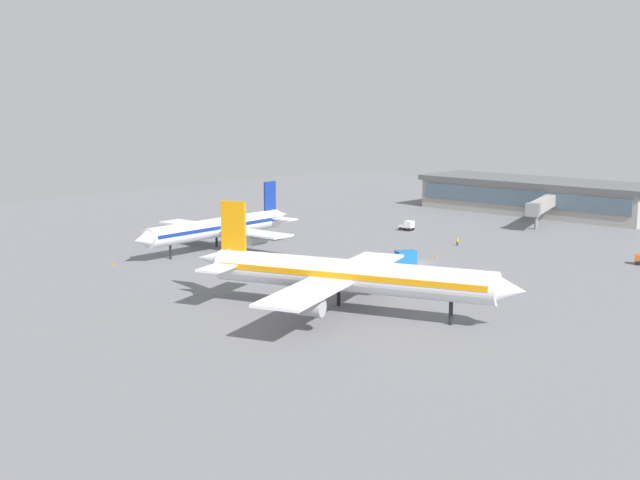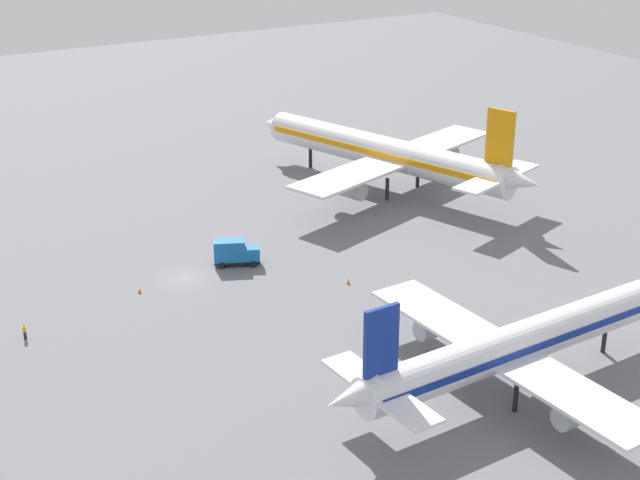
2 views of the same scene
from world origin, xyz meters
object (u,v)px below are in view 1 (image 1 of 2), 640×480
at_px(airplane_taxiing, 218,227).
at_px(catering_truck, 403,259).
at_px(safety_cone_near_gate, 322,266).
at_px(safety_cone_mid_apron, 112,263).
at_px(airplane_at_gate, 347,275).
at_px(ground_crew_worker, 457,242).
at_px(baggage_tug, 408,226).
at_px(safety_cone_far_side, 436,256).

bearing_deg(airplane_taxiing, catering_truck, 101.55).
relative_size(safety_cone_near_gate, safety_cone_mid_apron, 1.00).
xyz_separation_m(catering_truck, safety_cone_mid_apron, (42.27, 34.11, -1.40)).
height_order(airplane_at_gate, ground_crew_worker, airplane_at_gate).
relative_size(airplane_taxiing, ground_crew_worker, 25.48).
distance_m(airplane_at_gate, safety_cone_near_gate, 34.72).
xyz_separation_m(airplane_taxiing, baggage_tug, (-13.13, -47.06, -3.55)).
height_order(airplane_taxiing, safety_cone_mid_apron, airplane_taxiing).
height_order(ground_crew_worker, safety_cone_near_gate, ground_crew_worker).
bearing_deg(catering_truck, ground_crew_worker, -143.81).
relative_size(safety_cone_mid_apron, safety_cone_far_side, 1.00).
bearing_deg(safety_cone_far_side, baggage_tug, -43.99).
relative_size(airplane_taxiing, safety_cone_far_side, 70.93).
relative_size(catering_truck, safety_cone_mid_apron, 9.82).
bearing_deg(safety_cone_mid_apron, baggage_tug, -102.71).
relative_size(ground_crew_worker, safety_cone_mid_apron, 2.78).
relative_size(catering_truck, baggage_tug, 1.73).
distance_m(catering_truck, safety_cone_mid_apron, 54.33).
bearing_deg(airplane_taxiing, safety_cone_far_side, 118.68).
xyz_separation_m(airplane_at_gate, safety_cone_far_side, (15.67, -45.01, -5.36)).
bearing_deg(safety_cone_far_side, airplane_at_gate, 109.20).
xyz_separation_m(baggage_tug, safety_cone_mid_apron, (16.00, 70.91, -0.86)).
xyz_separation_m(baggage_tug, safety_cone_far_side, (-24.59, 23.74, -0.86)).
bearing_deg(airplane_taxiing, ground_crew_worker, 135.46).
bearing_deg(safety_cone_far_side, safety_cone_near_gate, 65.80).
bearing_deg(safety_cone_near_gate, airplane_taxiing, 2.16).
height_order(airplane_taxiing, safety_cone_far_side, airplane_taxiing).
bearing_deg(airplane_at_gate, airplane_taxiing, 139.40).
xyz_separation_m(airplane_at_gate, airplane_taxiing, (53.39, -21.69, -0.96)).
bearing_deg(safety_cone_mid_apron, airplane_at_gate, -177.81).
distance_m(safety_cone_near_gate, safety_cone_far_side, 24.42).
relative_size(airplane_at_gate, airplane_taxiing, 1.17).
bearing_deg(catering_truck, safety_cone_far_side, -149.15).
bearing_deg(airplane_at_gate, safety_cone_near_gate, 119.99).
relative_size(airplane_at_gate, safety_cone_near_gate, 82.90).
height_order(safety_cone_mid_apron, safety_cone_far_side, same).
relative_size(catering_truck, safety_cone_far_side, 9.82).
height_order(baggage_tug, safety_cone_far_side, baggage_tug).
xyz_separation_m(catering_truck, baggage_tug, (26.27, -36.80, -0.54)).
distance_m(safety_cone_near_gate, safety_cone_mid_apron, 39.43).
distance_m(airplane_taxiing, safety_cone_far_side, 44.56).
distance_m(airplane_at_gate, ground_crew_worker, 62.79).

